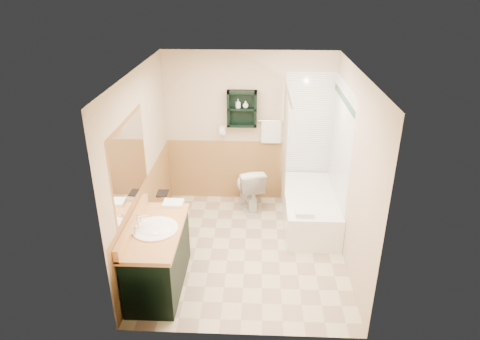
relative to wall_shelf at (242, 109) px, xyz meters
The scene contains 25 objects.
floor 2.09m from the wall_shelf, 85.93° to the right, with size 3.00×3.00×0.00m, color beige.
back_wall 0.38m from the wall_shelf, 48.99° to the left, with size 2.60×0.04×2.40m, color beige.
left_wall 1.89m from the wall_shelf, 130.97° to the right, with size 0.04×3.00×2.40m, color beige.
right_wall 2.03m from the wall_shelf, 44.70° to the right, with size 0.04×3.00×2.40m, color beige.
ceiling 1.66m from the wall_shelf, 85.93° to the right, with size 2.60×3.00×0.04m, color white.
wainscot_left 2.12m from the wall_shelf, 130.14° to the right, with size 2.98×2.98×1.00m, color #BA824B, non-canonical shape.
wainscot_back 1.06m from the wall_shelf, 38.66° to the left, with size 2.58×2.58×1.00m, color #BA824B, non-canonical shape.
mirror_frame 2.28m from the wall_shelf, 120.90° to the right, with size 1.30×1.30×1.00m, color #9A5932, non-canonical shape.
mirror_glass 2.28m from the wall_shelf, 120.79° to the right, with size 1.20×1.20×0.90m, color white, non-canonical shape.
tile_right 1.61m from the wall_shelf, 25.39° to the right, with size 1.50×1.50×2.10m, color white, non-canonical shape.
tile_back 1.23m from the wall_shelf, ahead, with size 0.95×0.95×2.10m, color white, non-canonical shape.
tile_accent 1.56m from the wall_shelf, 25.55° to the right, with size 1.50×1.50×0.10m, color #134527, non-canonical shape.
wall_shelf is the anchor object (origin of this frame).
hair_dryer 0.46m from the wall_shelf, behind, with size 0.10×0.24×0.18m, color white, non-canonical shape.
towel_bar 0.49m from the wall_shelf, ahead, with size 0.40×0.06×0.40m, color white, non-canonical shape.
curtain_rod 1.01m from the wall_shelf, 46.11° to the right, with size 0.03×0.03×1.60m, color silver.
shower_curtain 0.89m from the wall_shelf, 37.30° to the right, with size 1.05×1.05×1.70m, color #B8AA8B, non-canonical shape.
vanity 2.61m from the wall_shelf, 112.47° to the right, with size 0.59×1.23×0.78m, color black.
bathtub 1.80m from the wall_shelf, 34.56° to the right, with size 0.74×1.50×0.49m, color white.
toilet 1.23m from the wall_shelf, 64.03° to the right, with size 0.39×0.70×0.69m, color white.
counter_towel 1.93m from the wall_shelf, 116.51° to the right, with size 0.25×0.20×0.04m, color white.
vanity_book 1.83m from the wall_shelf, 128.61° to the right, with size 0.15×0.02×0.20m, color black.
tub_towel 1.87m from the wall_shelf, 55.97° to the right, with size 0.24×0.20×0.07m, color white.
soap_bottle_a 0.08m from the wall_shelf, behind, with size 0.06×0.13×0.06m, color white.
soap_bottle_b 0.08m from the wall_shelf, ahead, with size 0.08×0.11×0.08m, color white.
Camera 1 is at (0.14, -4.80, 3.42)m, focal length 32.00 mm.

